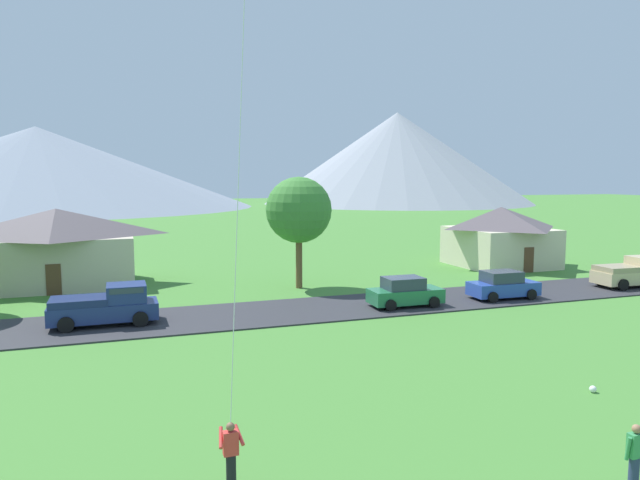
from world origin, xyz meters
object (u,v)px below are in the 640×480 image
object	(u,v)px
pickup_truck_navy_west_side	(107,305)
tree_left_of_center	(299,210)
parked_car_green_mid_east	(405,292)
house_left_center	(500,235)
pickup_truck_sand_east_side	(634,272)
watcher_person	(635,457)
parked_car_blue_mid_west	(503,285)
house_right_center	(57,246)
soccer_ball	(593,389)

from	to	relation	value
pickup_truck_navy_west_side	tree_left_of_center	bearing A→B (deg)	28.10
tree_left_of_center	parked_car_green_mid_east	world-z (taller)	tree_left_of_center
house_left_center	pickup_truck_sand_east_side	distance (m)	11.50
tree_left_of_center	house_left_center	bearing A→B (deg)	11.48
tree_left_of_center	watcher_person	distance (m)	27.36
tree_left_of_center	parked_car_green_mid_east	xyz separation A→B (m)	(4.03, -7.60, -4.39)
watcher_person	pickup_truck_sand_east_side	bearing A→B (deg)	42.55
parked_car_green_mid_east	pickup_truck_navy_west_side	distance (m)	16.15
pickup_truck_sand_east_side	watcher_person	xyz separation A→B (m)	(-21.52, -19.76, -0.18)
parked_car_green_mid_east	watcher_person	size ratio (longest dim) A/B	2.53
pickup_truck_navy_west_side	watcher_person	size ratio (longest dim) A/B	3.11
parked_car_blue_mid_west	pickup_truck_navy_west_side	distance (m)	22.82
tree_left_of_center	house_right_center	bearing A→B (deg)	159.06
house_left_center	pickup_truck_navy_west_side	world-z (taller)	house_left_center
pickup_truck_sand_east_side	soccer_ball	size ratio (longest dim) A/B	22.00
parked_car_green_mid_east	pickup_truck_sand_east_side	distance (m)	17.52
house_right_center	soccer_ball	xyz separation A→B (m)	(19.48, -27.54, -2.65)
soccer_ball	parked_car_blue_mid_west	bearing A→B (deg)	64.60
tree_left_of_center	parked_car_blue_mid_west	distance (m)	13.86
house_right_center	pickup_truck_navy_west_side	size ratio (longest dim) A/B	2.03
parked_car_green_mid_east	parked_car_blue_mid_west	bearing A→B (deg)	-0.17
tree_left_of_center	parked_car_blue_mid_west	size ratio (longest dim) A/B	1.76
parked_car_green_mid_east	watcher_person	xyz separation A→B (m)	(-4.01, -19.41, 0.01)
parked_car_blue_mid_west	pickup_truck_sand_east_side	xyz separation A→B (m)	(10.83, 0.37, 0.19)
tree_left_of_center	pickup_truck_sand_east_side	world-z (taller)	tree_left_of_center
tree_left_of_center	parked_car_green_mid_east	distance (m)	9.66
house_left_center	house_right_center	bearing A→B (deg)	176.57
soccer_ball	house_right_center	bearing A→B (deg)	125.27
pickup_truck_navy_west_side	parked_car_blue_mid_west	bearing A→B (deg)	-2.94
house_right_center	parked_car_blue_mid_west	size ratio (longest dim) A/B	2.49
pickup_truck_sand_east_side	tree_left_of_center	bearing A→B (deg)	161.39
watcher_person	house_left_center	bearing A→B (deg)	58.51
house_right_center	tree_left_of_center	bearing A→B (deg)	-20.94
soccer_ball	pickup_truck_navy_west_side	bearing A→B (deg)	136.74
pickup_truck_sand_east_side	watcher_person	distance (m)	29.22
pickup_truck_sand_east_side	soccer_ball	xyz separation A→B (m)	(-17.48, -14.39, -0.94)
pickup_truck_sand_east_side	watcher_person	bearing A→B (deg)	-137.45
watcher_person	soccer_ball	size ratio (longest dim) A/B	6.98
watcher_person	pickup_truck_navy_west_side	bearing A→B (deg)	120.47
house_right_center	parked_car_green_mid_east	distance (m)	23.75
house_right_center	house_left_center	bearing A→B (deg)	-3.43
house_left_center	pickup_truck_navy_west_side	distance (m)	32.69
house_left_center	house_right_center	xyz separation A→B (m)	(-34.33, 2.06, 0.19)
parked_car_green_mid_east	watcher_person	distance (m)	19.82
tree_left_of_center	parked_car_green_mid_east	size ratio (longest dim) A/B	1.77
parked_car_blue_mid_west	house_left_center	bearing A→B (deg)	54.42
tree_left_of_center	soccer_ball	size ratio (longest dim) A/B	31.25
pickup_truck_navy_west_side	pickup_truck_sand_east_side	xyz separation A→B (m)	(33.62, -0.80, 0.00)
watcher_person	soccer_ball	world-z (taller)	watcher_person
house_left_center	watcher_person	xyz separation A→B (m)	(-18.90, -30.85, -1.71)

